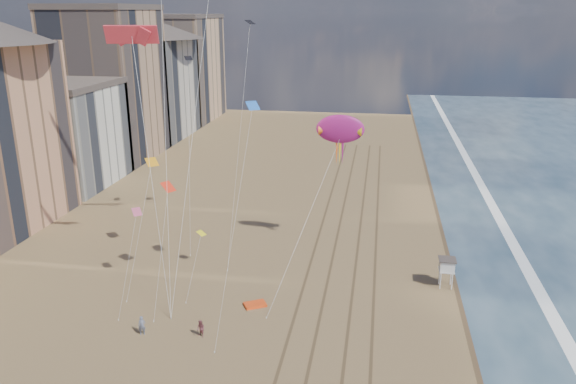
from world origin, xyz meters
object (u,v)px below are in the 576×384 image
object	(u,v)px
show_kite	(340,129)
lifeguard_stand	(447,265)
grounded_kite	(255,304)
kite_flyer_b	(201,329)
kite_flyer_a	(142,326)

from	to	relation	value
show_kite	lifeguard_stand	bearing A→B (deg)	-30.02
grounded_kite	kite_flyer_b	size ratio (longest dim) A/B	1.31
kite_flyer_a	kite_flyer_b	distance (m)	5.37
lifeguard_stand	kite_flyer_a	xyz separation A→B (m)	(-27.88, -13.96, -1.57)
show_kite	kite_flyer_a	world-z (taller)	show_kite
lifeguard_stand	kite_flyer_b	size ratio (longest dim) A/B	1.98
grounded_kite	show_kite	size ratio (longest dim) A/B	0.10
lifeguard_stand	kite_flyer_b	world-z (taller)	lifeguard_stand
show_kite	kite_flyer_a	bearing A→B (deg)	-127.09
grounded_kite	kite_flyer_a	world-z (taller)	kite_flyer_a
grounded_kite	show_kite	xyz separation A→B (m)	(6.93, 14.18, 14.99)
kite_flyer_b	grounded_kite	bearing A→B (deg)	89.56
show_kite	kite_flyer_b	xyz separation A→B (m)	(-10.48, -20.43, -14.30)
lifeguard_stand	kite_flyer_b	distance (m)	26.30
lifeguard_stand	show_kite	distance (m)	18.81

